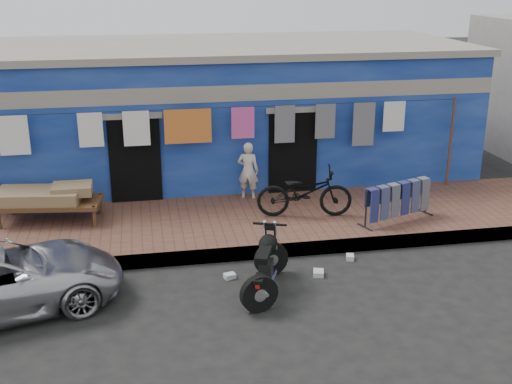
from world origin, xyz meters
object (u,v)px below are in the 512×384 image
at_px(seated_person, 248,170).
at_px(charpoy, 51,204).
at_px(jeans_rack, 397,201).
at_px(bicycle, 305,187).
at_px(motorcycle, 265,263).

bearing_deg(seated_person, charpoy, 28.49).
height_order(seated_person, jeans_rack, seated_person).
distance_m(bicycle, motorcycle, 3.01).
relative_size(bicycle, jeans_rack, 1.12).
xyz_separation_m(bicycle, jeans_rack, (1.78, -0.59, -0.22)).
bearing_deg(motorcycle, bicycle, 83.44).
xyz_separation_m(bicycle, charpoy, (-5.09, 0.67, -0.27)).
bearing_deg(charpoy, jeans_rack, -10.41).
xyz_separation_m(seated_person, charpoy, (-4.14, -0.62, -0.29)).
bearing_deg(seated_person, jeans_rack, 165.49).
height_order(bicycle, motorcycle, bicycle).
bearing_deg(motorcycle, charpoy, 158.46).
xyz_separation_m(seated_person, motorcycle, (-0.40, -3.96, -0.37)).
xyz_separation_m(motorcycle, charpoy, (-3.75, 3.34, 0.08)).
bearing_deg(seated_person, bicycle, 146.56).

